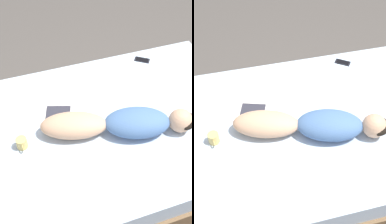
% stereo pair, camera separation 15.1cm
% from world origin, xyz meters
% --- Properties ---
extents(ground_plane, '(12.00, 12.00, 0.00)m').
position_xyz_m(ground_plane, '(0.00, 0.00, 0.00)').
color(ground_plane, '#4C4742').
extents(bed, '(1.77, 2.34, 0.51)m').
position_xyz_m(bed, '(0.00, 0.00, 0.25)').
color(bed, brown).
rests_on(bed, ground_plane).
extents(person, '(0.57, 1.27, 0.20)m').
position_xyz_m(person, '(0.12, -0.07, 0.61)').
color(person, tan).
rests_on(person, bed).
extents(open_magazine, '(0.59, 0.45, 0.01)m').
position_xyz_m(open_magazine, '(-0.36, -0.48, 0.52)').
color(open_magazine, silver).
rests_on(open_magazine, bed).
extents(coffee_mug, '(0.12, 0.09, 0.09)m').
position_xyz_m(coffee_mug, '(0.02, -0.87, 0.56)').
color(coffee_mug, tan).
rests_on(coffee_mug, bed).
extents(cell_phone, '(0.15, 0.17, 0.01)m').
position_xyz_m(cell_phone, '(-0.70, 0.50, 0.52)').
color(cell_phone, black).
rests_on(cell_phone, bed).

